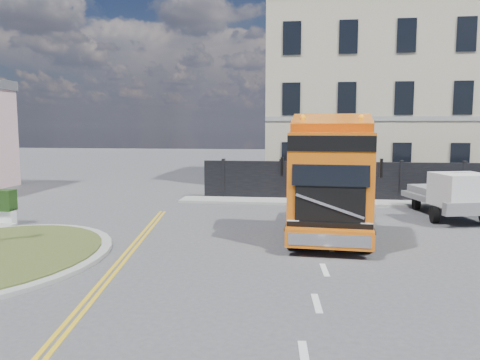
# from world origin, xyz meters

# --- Properties ---
(ground) EXTENTS (120.00, 120.00, 0.00)m
(ground) POSITION_xyz_m (0.00, 0.00, 0.00)
(ground) COLOR #424244
(ground) RESTS_ON ground
(hoarding_fence) EXTENTS (18.80, 0.25, 2.00)m
(hoarding_fence) POSITION_xyz_m (6.55, 9.00, 1.00)
(hoarding_fence) COLOR black
(hoarding_fence) RESTS_ON ground
(georgian_building) EXTENTS (12.30, 10.30, 12.80)m
(georgian_building) POSITION_xyz_m (6.00, 16.50, 5.77)
(georgian_building) COLOR #BFB598
(georgian_building) RESTS_ON ground
(pavement_far) EXTENTS (20.00, 1.60, 0.12)m
(pavement_far) POSITION_xyz_m (6.00, 8.10, 0.06)
(pavement_far) COLOR gray
(pavement_far) RESTS_ON ground
(truck) EXTENTS (2.95, 6.94, 4.07)m
(truck) POSITION_xyz_m (2.99, 0.67, 1.82)
(truck) COLOR black
(truck) RESTS_ON ground
(flatbed_pickup) EXTENTS (3.01, 5.12, 1.98)m
(flatbed_pickup) POSITION_xyz_m (8.21, 4.44, 1.07)
(flatbed_pickup) COLOR slate
(flatbed_pickup) RESTS_ON ground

